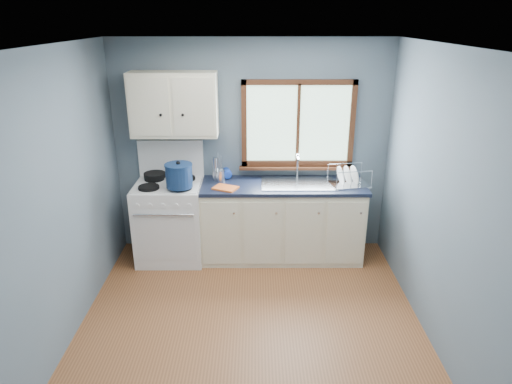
{
  "coord_description": "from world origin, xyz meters",
  "views": [
    {
      "loc": [
        0.04,
        -3.38,
        2.7
      ],
      "look_at": [
        0.05,
        0.9,
        1.05
      ],
      "focal_mm": 32.0,
      "sensor_mm": 36.0,
      "label": 1
    }
  ],
  "objects_px": {
    "sink": "(298,189)",
    "thermos": "(215,169)",
    "skillet": "(155,175)",
    "dish_rack": "(348,180)",
    "stockpot": "(179,175)",
    "gas_range": "(170,219)",
    "utensil_crock": "(220,176)",
    "base_cabinets": "(282,225)"
  },
  "relations": [
    {
      "from": "thermos",
      "to": "stockpot",
      "type": "bearing_deg",
      "value": -139.37
    },
    {
      "from": "sink",
      "to": "skillet",
      "type": "distance_m",
      "value": 1.67
    },
    {
      "from": "utensil_crock",
      "to": "stockpot",
      "type": "bearing_deg",
      "value": -146.23
    },
    {
      "from": "gas_range",
      "to": "sink",
      "type": "height_order",
      "value": "gas_range"
    },
    {
      "from": "sink",
      "to": "dish_rack",
      "type": "distance_m",
      "value": 0.57
    },
    {
      "from": "sink",
      "to": "utensil_crock",
      "type": "bearing_deg",
      "value": 174.17
    },
    {
      "from": "base_cabinets",
      "to": "dish_rack",
      "type": "bearing_deg",
      "value": -1.71
    },
    {
      "from": "sink",
      "to": "thermos",
      "type": "height_order",
      "value": "sink"
    },
    {
      "from": "dish_rack",
      "to": "utensil_crock",
      "type": "bearing_deg",
      "value": 165.84
    },
    {
      "from": "thermos",
      "to": "dish_rack",
      "type": "xyz_separation_m",
      "value": [
        1.51,
        -0.14,
        -0.08
      ]
    },
    {
      "from": "sink",
      "to": "skillet",
      "type": "height_order",
      "value": "sink"
    },
    {
      "from": "sink",
      "to": "thermos",
      "type": "distance_m",
      "value": 0.98
    },
    {
      "from": "skillet",
      "to": "dish_rack",
      "type": "distance_m",
      "value": 2.22
    },
    {
      "from": "stockpot",
      "to": "thermos",
      "type": "xyz_separation_m",
      "value": [
        0.37,
        0.32,
        -0.03
      ]
    },
    {
      "from": "thermos",
      "to": "sink",
      "type": "bearing_deg",
      "value": -7.33
    },
    {
      "from": "skillet",
      "to": "utensil_crock",
      "type": "distance_m",
      "value": 0.76
    },
    {
      "from": "dish_rack",
      "to": "sink",
      "type": "bearing_deg",
      "value": 168.06
    },
    {
      "from": "stockpot",
      "to": "skillet",
      "type": "bearing_deg",
      "value": 136.28
    },
    {
      "from": "thermos",
      "to": "gas_range",
      "type": "bearing_deg",
      "value": -165.12
    },
    {
      "from": "gas_range",
      "to": "stockpot",
      "type": "height_order",
      "value": "gas_range"
    },
    {
      "from": "utensil_crock",
      "to": "base_cabinets",
      "type": "bearing_deg",
      "value": -7.25
    },
    {
      "from": "gas_range",
      "to": "utensil_crock",
      "type": "bearing_deg",
      "value": 10.58
    },
    {
      "from": "skillet",
      "to": "stockpot",
      "type": "bearing_deg",
      "value": -63.04
    },
    {
      "from": "stockpot",
      "to": "thermos",
      "type": "height_order",
      "value": "stockpot"
    },
    {
      "from": "utensil_crock",
      "to": "skillet",
      "type": "bearing_deg",
      "value": 177.34
    },
    {
      "from": "gas_range",
      "to": "sink",
      "type": "relative_size",
      "value": 1.62
    },
    {
      "from": "stockpot",
      "to": "dish_rack",
      "type": "xyz_separation_m",
      "value": [
        1.88,
        0.17,
        -0.11
      ]
    },
    {
      "from": "dish_rack",
      "to": "thermos",
      "type": "bearing_deg",
      "value": 164.83
    },
    {
      "from": "stockpot",
      "to": "dish_rack",
      "type": "bearing_deg",
      "value": 5.19
    },
    {
      "from": "gas_range",
      "to": "dish_rack",
      "type": "height_order",
      "value": "gas_range"
    },
    {
      "from": "gas_range",
      "to": "sink",
      "type": "xyz_separation_m",
      "value": [
        1.49,
        0.02,
        0.37
      ]
    },
    {
      "from": "utensil_crock",
      "to": "dish_rack",
      "type": "distance_m",
      "value": 1.46
    },
    {
      "from": "gas_range",
      "to": "stockpot",
      "type": "xyz_separation_m",
      "value": [
        0.16,
        -0.17,
        0.6
      ]
    },
    {
      "from": "skillet",
      "to": "thermos",
      "type": "height_order",
      "value": "thermos"
    },
    {
      "from": "skillet",
      "to": "dish_rack",
      "type": "bearing_deg",
      "value": -23.15
    },
    {
      "from": "gas_range",
      "to": "utensil_crock",
      "type": "xyz_separation_m",
      "value": [
        0.59,
        0.11,
        0.5
      ]
    },
    {
      "from": "base_cabinets",
      "to": "thermos",
      "type": "height_order",
      "value": "thermos"
    },
    {
      "from": "gas_range",
      "to": "stockpot",
      "type": "distance_m",
      "value": 0.64
    },
    {
      "from": "skillet",
      "to": "dish_rack",
      "type": "xyz_separation_m",
      "value": [
        2.22,
        -0.15,
        -0.01
      ]
    },
    {
      "from": "gas_range",
      "to": "stockpot",
      "type": "relative_size",
      "value": 3.52
    },
    {
      "from": "skillet",
      "to": "sink",
      "type": "bearing_deg",
      "value": -23.7
    },
    {
      "from": "gas_range",
      "to": "base_cabinets",
      "type": "xyz_separation_m",
      "value": [
        1.31,
        0.02,
        -0.08
      ]
    }
  ]
}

